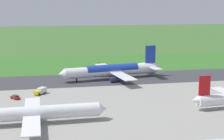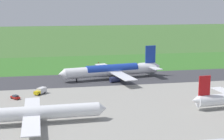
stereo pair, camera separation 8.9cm
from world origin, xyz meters
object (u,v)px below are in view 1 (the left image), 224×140
(airliner_main, at_px, (113,70))
(service_car_followme, at_px, (15,97))
(airliner_parked_mid, at_px, (34,113))
(traffic_cone_orange, at_px, (88,65))
(no_stopping_sign, at_px, (98,64))
(service_truck_baggage, at_px, (41,91))

(airliner_main, relative_size, service_car_followme, 12.32)
(airliner_main, distance_m, airliner_parked_mid, 69.41)
(traffic_cone_orange, bearing_deg, airliner_parked_mid, 73.86)
(no_stopping_sign, xyz_separation_m, traffic_cone_orange, (5.71, -5.19, -1.20))
(airliner_parked_mid, distance_m, no_stopping_sign, 99.90)
(airliner_main, relative_size, no_stopping_sign, 21.82)
(airliner_main, xyz_separation_m, airliner_parked_mid, (36.39, 59.10, -0.67))
(airliner_main, xyz_separation_m, traffic_cone_orange, (7.75, -39.87, -4.08))
(airliner_main, relative_size, airliner_parked_mid, 1.17)
(airliner_main, bearing_deg, service_truck_baggage, 33.54)
(service_truck_baggage, height_order, no_stopping_sign, service_truck_baggage)
(airliner_main, xyz_separation_m, service_car_followme, (44.65, 28.96, -3.51))
(airliner_parked_mid, height_order, traffic_cone_orange, airliner_parked_mid)
(service_car_followme, distance_m, traffic_cone_orange, 78.10)
(service_truck_baggage, xyz_separation_m, no_stopping_sign, (-32.88, -57.82, 0.07))
(airliner_main, distance_m, no_stopping_sign, 34.86)
(service_car_followme, relative_size, no_stopping_sign, 1.77)
(no_stopping_sign, distance_m, traffic_cone_orange, 7.81)
(airliner_main, height_order, no_stopping_sign, airliner_main)
(airliner_main, xyz_separation_m, no_stopping_sign, (2.03, -34.68, -2.88))
(service_truck_baggage, distance_m, no_stopping_sign, 66.52)
(service_car_followme, bearing_deg, no_stopping_sign, -123.81)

